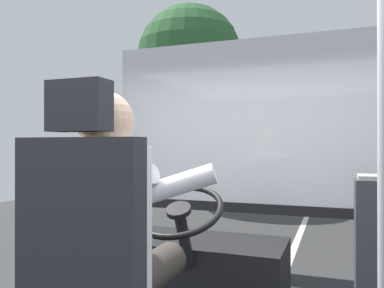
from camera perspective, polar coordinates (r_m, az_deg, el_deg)
ground at (r=10.62m, az=16.65°, el=-9.86°), size 18.00×44.00×0.06m
driver_seat at (r=1.59m, az=-13.96°, el=-19.12°), size 0.48×0.48×1.27m
bus_driver at (r=1.63m, az=-11.67°, el=-11.53°), size 0.76×0.63×0.84m
steering_console at (r=2.75m, az=1.54°, el=-17.53°), size 1.10×0.97×0.80m
handrail_pole at (r=1.67m, az=26.27°, el=-0.08°), size 0.04×0.04×2.09m
fare_box at (r=2.14m, az=26.34°, el=-16.26°), size 0.26×0.22×0.90m
windshield_panel at (r=3.33m, az=8.75°, el=-0.10°), size 2.50×0.08×1.48m
street_tree at (r=12.12m, az=-0.36°, el=12.51°), size 3.16×3.16×6.02m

